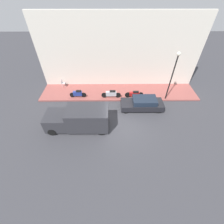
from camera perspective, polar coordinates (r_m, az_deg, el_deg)
ground_plane at (r=13.47m, az=3.50°, el=-5.51°), size 60.00×60.00×0.00m
sidewalk at (r=17.30m, az=2.60°, el=7.60°), size 3.17×17.29×0.15m
building_facade at (r=17.03m, az=2.77°, el=21.53°), size 0.30×17.29×7.74m
parked_car at (r=15.11m, az=11.52°, el=3.17°), size 1.61×4.15×1.24m
delivery_van at (r=12.97m, az=-12.67°, el=-2.43°), size 1.99×5.28×2.07m
scooter_silver at (r=16.07m, az=-0.29°, el=6.92°), size 0.30×2.08×0.87m
motorcycle_blue at (r=16.55m, az=-12.89°, el=6.81°), size 0.30×1.77×0.83m
motorcycle_red at (r=16.32m, az=8.52°, el=6.80°), size 0.30×1.98×0.74m
streetlamp at (r=15.51m, az=22.55°, el=14.72°), size 0.36×0.36×5.00m
cafe_chair at (r=18.74m, az=-18.23°, el=10.58°), size 0.40×0.40×0.88m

